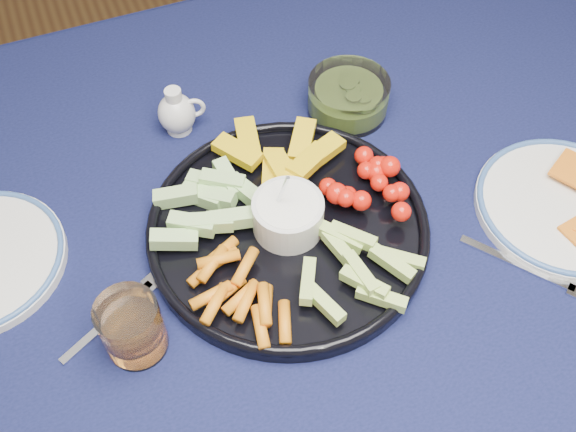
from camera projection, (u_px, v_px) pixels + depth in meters
name	position (u px, v px, depth m)	size (l,w,h in m)	color
dining_table	(335.00, 234.00, 0.98)	(1.67, 1.07, 0.75)	#53361B
crudite_platter	(286.00, 224.00, 0.86)	(0.38, 0.38, 0.12)	black
creamer_pitcher	(177.00, 113.00, 0.97)	(0.07, 0.06, 0.08)	silver
pickle_bowl	(348.00, 98.00, 1.00)	(0.13, 0.13, 0.06)	white
cheese_plate	(565.00, 204.00, 0.89)	(0.24, 0.24, 0.03)	silver
juice_tumbler	(133.00, 330.00, 0.75)	(0.07, 0.07, 0.09)	white
fork_left	(126.00, 306.00, 0.81)	(0.16, 0.09, 0.00)	silver
fork_right	(539.00, 274.00, 0.83)	(0.12, 0.16, 0.00)	silver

